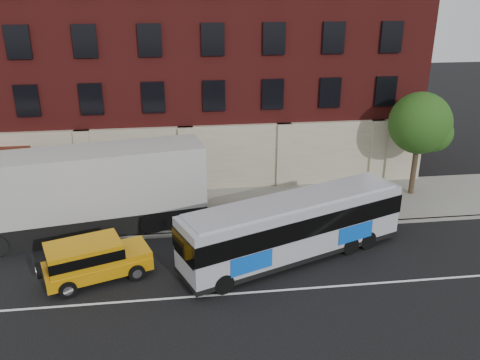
{
  "coord_description": "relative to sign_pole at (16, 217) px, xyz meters",
  "views": [
    {
      "loc": [
        -0.41,
        -17.21,
        12.22
      ],
      "look_at": [
        2.47,
        5.5,
        3.12
      ],
      "focal_mm": 37.65,
      "sensor_mm": 36.0,
      "label": 1
    }
  ],
  "objects": [
    {
      "name": "street_tree",
      "position": [
        22.04,
        3.34,
        2.96
      ],
      "size": [
        3.6,
        3.6,
        6.2
      ],
      "color": "#34261A",
      "rests_on": "sidewalk"
    },
    {
      "name": "sidewalk",
      "position": [
        8.5,
        2.85,
        -1.38
      ],
      "size": [
        60.0,
        6.0,
        0.15
      ],
      "primitive_type": "cube",
      "color": "gray",
      "rests_on": "ground"
    },
    {
      "name": "city_bus",
      "position": [
        13.2,
        -3.01,
        0.22
      ],
      "size": [
        11.16,
        6.29,
        3.03
      ],
      "color": "#AFB1BA",
      "rests_on": "ground"
    },
    {
      "name": "shipping_container",
      "position": [
        2.65,
        0.77,
        0.74
      ],
      "size": [
        13.53,
        4.96,
        4.42
      ],
      "color": "black",
      "rests_on": "ground"
    },
    {
      "name": "kerb",
      "position": [
        8.5,
        -0.15,
        -1.38
      ],
      "size": [
        60.0,
        0.25,
        0.15
      ],
      "primitive_type": "cube",
      "color": "gray",
      "rests_on": "ground"
    },
    {
      "name": "sign_pole",
      "position": [
        0.0,
        0.0,
        0.0
      ],
      "size": [
        0.3,
        0.2,
        2.5
      ],
      "color": "slate",
      "rests_on": "ground"
    },
    {
      "name": "yellow_suv",
      "position": [
        4.11,
        -3.75,
        -0.41
      ],
      "size": [
        4.88,
        3.25,
        1.82
      ],
      "color": "orange",
      "rests_on": "ground"
    },
    {
      "name": "ground",
      "position": [
        8.5,
        -6.15,
        -1.45
      ],
      "size": [
        120.0,
        120.0,
        0.0
      ],
      "primitive_type": "plane",
      "color": "black",
      "rests_on": "ground"
    },
    {
      "name": "lane_line",
      "position": [
        8.5,
        -5.65,
        -1.45
      ],
      "size": [
        60.0,
        0.12,
        0.01
      ],
      "primitive_type": "cube",
      "color": "white",
      "rests_on": "ground"
    },
    {
      "name": "building",
      "position": [
        8.49,
        10.77,
        6.13
      ],
      "size": [
        30.0,
        12.1,
        15.0
      ],
      "color": "maroon",
      "rests_on": "sidewalk"
    }
  ]
}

